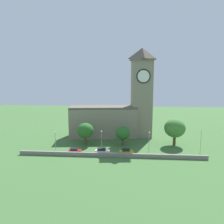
{
  "coord_description": "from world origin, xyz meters",
  "views": [
    {
      "loc": [
        5.61,
        -70.19,
        24.99
      ],
      "look_at": [
        -0.65,
        9.03,
        12.23
      ],
      "focal_mm": 37.25,
      "sensor_mm": 36.0,
      "label": 1
    }
  ],
  "objects_px": {
    "streetlamp_central": "(149,138)",
    "streetlamp_east_mid": "(201,138)",
    "tree_churchyard": "(85,131)",
    "tree_riverside_west": "(175,128)",
    "tree_riverside_east": "(123,133)",
    "car_white": "(102,151)",
    "streetlamp_west_end": "(55,138)",
    "car_red": "(75,151)",
    "streetlamp_west_mid": "(102,137)",
    "car_yellow": "(126,152)",
    "church": "(119,109)"
  },
  "relations": [
    {
      "from": "car_yellow",
      "to": "tree_riverside_east",
      "type": "bearing_deg",
      "value": 98.59
    },
    {
      "from": "car_red",
      "to": "car_yellow",
      "type": "distance_m",
      "value": 16.61
    },
    {
      "from": "tree_riverside_west",
      "to": "car_red",
      "type": "bearing_deg",
      "value": -161.06
    },
    {
      "from": "church",
      "to": "tree_churchyard",
      "type": "bearing_deg",
      "value": -132.66
    },
    {
      "from": "streetlamp_west_mid",
      "to": "streetlamp_east_mid",
      "type": "height_order",
      "value": "streetlamp_east_mid"
    },
    {
      "from": "car_red",
      "to": "streetlamp_east_mid",
      "type": "bearing_deg",
      "value": 4.65
    },
    {
      "from": "streetlamp_west_mid",
      "to": "tree_riverside_west",
      "type": "bearing_deg",
      "value": 18.92
    },
    {
      "from": "streetlamp_west_end",
      "to": "car_red",
      "type": "bearing_deg",
      "value": -21.85
    },
    {
      "from": "car_red",
      "to": "car_yellow",
      "type": "xyz_separation_m",
      "value": [
        16.6,
        0.24,
        0.07
      ]
    },
    {
      "from": "tree_churchyard",
      "to": "tree_riverside_east",
      "type": "relative_size",
      "value": 1.14
    },
    {
      "from": "car_white",
      "to": "streetlamp_east_mid",
      "type": "xyz_separation_m",
      "value": [
        31.41,
        3.15,
        4.14
      ]
    },
    {
      "from": "tree_churchyard",
      "to": "streetlamp_east_mid",
      "type": "bearing_deg",
      "value": -9.17
    },
    {
      "from": "car_white",
      "to": "tree_riverside_east",
      "type": "distance_m",
      "value": 11.91
    },
    {
      "from": "car_yellow",
      "to": "tree_riverside_east",
      "type": "height_order",
      "value": "tree_riverside_east"
    },
    {
      "from": "car_yellow",
      "to": "tree_riverside_east",
      "type": "relative_size",
      "value": 0.63
    },
    {
      "from": "car_white",
      "to": "streetlamp_central",
      "type": "bearing_deg",
      "value": 12.9
    },
    {
      "from": "streetlamp_central",
      "to": "streetlamp_east_mid",
      "type": "relative_size",
      "value": 0.87
    },
    {
      "from": "car_red",
      "to": "tree_riverside_east",
      "type": "height_order",
      "value": "tree_riverside_east"
    },
    {
      "from": "streetlamp_west_end",
      "to": "streetlamp_west_mid",
      "type": "relative_size",
      "value": 0.91
    },
    {
      "from": "streetlamp_central",
      "to": "church",
      "type": "bearing_deg",
      "value": 120.05
    },
    {
      "from": "car_white",
      "to": "tree_riverside_east",
      "type": "xyz_separation_m",
      "value": [
        6.28,
        9.46,
        3.62
      ]
    },
    {
      "from": "car_white",
      "to": "tree_churchyard",
      "type": "xyz_separation_m",
      "value": [
        -7.22,
        9.39,
        4.25
      ]
    },
    {
      "from": "streetlamp_central",
      "to": "streetlamp_east_mid",
      "type": "bearing_deg",
      "value": -1.0
    },
    {
      "from": "car_white",
      "to": "streetlamp_west_end",
      "type": "xyz_separation_m",
      "value": [
        -16.09,
        2.75,
        3.31
      ]
    },
    {
      "from": "car_red",
      "to": "tree_churchyard",
      "type": "height_order",
      "value": "tree_churchyard"
    },
    {
      "from": "streetlamp_central",
      "to": "tree_riverside_west",
      "type": "relative_size",
      "value": 0.7
    },
    {
      "from": "car_red",
      "to": "streetlamp_central",
      "type": "height_order",
      "value": "streetlamp_central"
    },
    {
      "from": "car_red",
      "to": "streetlamp_east_mid",
      "type": "distance_m",
      "value": 40.68
    },
    {
      "from": "car_white",
      "to": "car_yellow",
      "type": "relative_size",
      "value": 1.06
    },
    {
      "from": "tree_churchyard",
      "to": "tree_riverside_east",
      "type": "bearing_deg",
      "value": 0.29
    },
    {
      "from": "tree_riverside_west",
      "to": "streetlamp_west_end",
      "type": "bearing_deg",
      "value": -168.02
    },
    {
      "from": "tree_riverside_east",
      "to": "car_white",
      "type": "bearing_deg",
      "value": -123.58
    },
    {
      "from": "streetlamp_west_mid",
      "to": "tree_riverside_west",
      "type": "xyz_separation_m",
      "value": [
        25.17,
        8.63,
        1.59
      ]
    },
    {
      "from": "car_white",
      "to": "tree_churchyard",
      "type": "relative_size",
      "value": 0.59
    },
    {
      "from": "car_red",
      "to": "tree_riverside_east",
      "type": "xyz_separation_m",
      "value": [
        15.19,
        9.58,
        3.71
      ]
    },
    {
      "from": "car_white",
      "to": "streetlamp_west_mid",
      "type": "xyz_separation_m",
      "value": [
        -0.51,
        2.77,
        3.67
      ]
    },
    {
      "from": "streetlamp_central",
      "to": "car_red",
      "type": "bearing_deg",
      "value": -171.52
    },
    {
      "from": "streetlamp_west_end",
      "to": "tree_churchyard",
      "type": "xyz_separation_m",
      "value": [
        8.88,
        6.64,
        0.95
      ]
    },
    {
      "from": "tree_churchyard",
      "to": "car_white",
      "type": "bearing_deg",
      "value": -52.44
    },
    {
      "from": "car_yellow",
      "to": "tree_riverside_west",
      "type": "bearing_deg",
      "value": 33.61
    },
    {
      "from": "streetlamp_west_end",
      "to": "tree_riverside_west",
      "type": "xyz_separation_m",
      "value": [
        40.75,
        8.64,
        1.95
      ]
    },
    {
      "from": "car_yellow",
      "to": "streetlamp_central",
      "type": "xyz_separation_m",
      "value": [
        7.33,
        3.32,
        3.56
      ]
    },
    {
      "from": "streetlamp_east_mid",
      "to": "tree_churchyard",
      "type": "height_order",
      "value": "tree_churchyard"
    },
    {
      "from": "car_white",
      "to": "tree_riverside_east",
      "type": "relative_size",
      "value": 0.67
    },
    {
      "from": "streetlamp_west_mid",
      "to": "streetlamp_east_mid",
      "type": "relative_size",
      "value": 0.89
    },
    {
      "from": "streetlamp_west_end",
      "to": "streetlamp_central",
      "type": "bearing_deg",
      "value": 1.27
    },
    {
      "from": "car_white",
      "to": "streetlamp_west_end",
      "type": "distance_m",
      "value": 16.66
    },
    {
      "from": "car_red",
      "to": "tree_riverside_west",
      "type": "height_order",
      "value": "tree_riverside_west"
    },
    {
      "from": "streetlamp_east_mid",
      "to": "tree_riverside_east",
      "type": "bearing_deg",
      "value": 165.92
    },
    {
      "from": "tree_churchyard",
      "to": "tree_riverside_west",
      "type": "distance_m",
      "value": 31.96
    }
  ]
}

